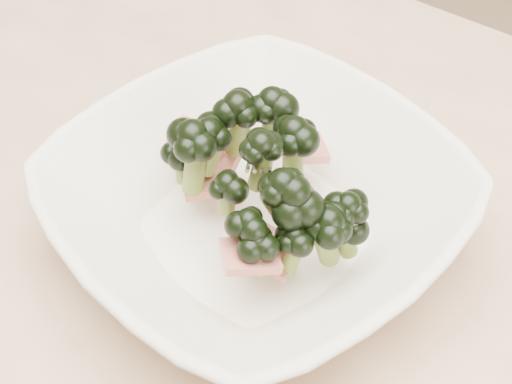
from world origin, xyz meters
TOP-DOWN VIEW (x-y plane):
  - dining_table at (0.00, 0.00)m, footprint 1.20×0.80m
  - broccoli_dish at (-0.01, 0.02)m, footprint 0.35×0.35m

SIDE VIEW (x-z plane):
  - dining_table at x=0.00m, z-range 0.28..1.03m
  - broccoli_dish at x=-0.01m, z-range 0.73..0.85m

